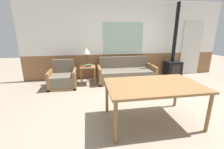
% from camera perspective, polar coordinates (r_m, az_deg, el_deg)
% --- Properties ---
extents(ground_plane, '(16.00, 16.00, 0.00)m').
position_cam_1_polar(ground_plane, '(3.47, 16.66, -12.91)').
color(ground_plane, gray).
extents(wall_back, '(7.20, 0.09, 2.70)m').
position_cam_1_polar(wall_back, '(5.53, 5.54, 12.92)').
color(wall_back, '#8E603D').
rests_on(wall_back, ground_plane).
extents(couch, '(1.91, 0.85, 0.80)m').
position_cam_1_polar(couch, '(5.14, 5.31, 0.13)').
color(couch, olive).
rests_on(couch, ground_plane).
extents(armchair, '(0.80, 0.75, 0.80)m').
position_cam_1_polar(armchair, '(4.81, -18.13, -1.71)').
color(armchair, olive).
rests_on(armchair, ground_plane).
extents(side_table, '(0.48, 0.48, 0.58)m').
position_cam_1_polar(side_table, '(4.85, -9.21, 1.78)').
color(side_table, olive).
rests_on(side_table, ground_plane).
extents(table_lamp, '(0.25, 0.25, 0.59)m').
position_cam_1_polar(table_lamp, '(4.83, -9.74, 8.77)').
color(table_lamp, '#262628').
rests_on(table_lamp, side_table).
extents(book_stack, '(0.22, 0.14, 0.08)m').
position_cam_1_polar(book_stack, '(4.74, -9.01, 3.37)').
color(book_stack, '#994C84').
rests_on(book_stack, side_table).
extents(dining_table, '(1.68, 1.06, 0.74)m').
position_cam_1_polar(dining_table, '(2.80, 15.49, -4.81)').
color(dining_table, olive).
rests_on(dining_table, ground_plane).
extents(wood_stove, '(0.53, 0.47, 2.59)m').
position_cam_1_polar(wood_stove, '(5.86, 22.20, 4.42)').
color(wood_stove, black).
rests_on(wood_stove, ground_plane).
extents(entry_door, '(0.82, 0.09, 2.04)m').
position_cam_1_polar(entry_door, '(6.66, 27.85, 8.79)').
color(entry_door, silver).
rests_on(entry_door, ground_plane).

